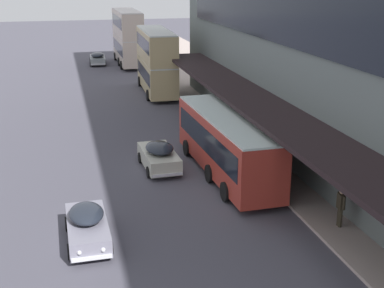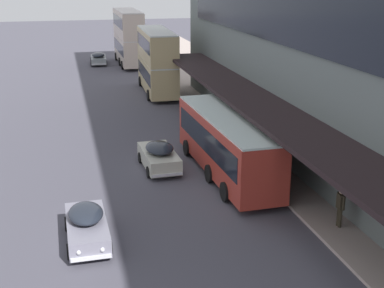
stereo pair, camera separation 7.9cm
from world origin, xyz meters
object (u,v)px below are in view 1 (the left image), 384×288
sedan_trailing_near (159,156)px  transit_bus_kerbside_rear (156,59)px  sedan_second_near (87,225)px  pedestrian_at_kerb (341,205)px  transit_bus_kerbside_far (128,36)px  transit_bus_kerbside_front (226,142)px  sedan_lead_near (98,58)px

sedan_trailing_near → transit_bus_kerbside_rear: bearing=80.2°
transit_bus_kerbside_rear → sedan_trailing_near: transit_bus_kerbside_rear is taller
sedan_trailing_near → sedan_second_near: bearing=-119.8°
pedestrian_at_kerb → sedan_trailing_near: bearing=124.0°
pedestrian_at_kerb → sedan_second_near: bearing=172.0°
transit_bus_kerbside_far → pedestrian_at_kerb: transit_bus_kerbside_far is taller
transit_bus_kerbside_front → sedan_lead_near: transit_bus_kerbside_front is taller
transit_bus_kerbside_far → sedan_lead_near: (-3.69, 1.06, -2.79)m
transit_bus_kerbside_rear → sedan_lead_near: bearing=103.2°
sedan_lead_near → transit_bus_kerbside_rear: bearing=-76.8°
transit_bus_kerbside_front → transit_bus_kerbside_rear: 22.05m
sedan_trailing_near → pedestrian_at_kerb: 11.46m
transit_bus_kerbside_front → transit_bus_kerbside_rear: (0.01, 22.02, 1.23)m
transit_bus_kerbside_far → sedan_trailing_near: 37.25m
transit_bus_kerbside_far → sedan_trailing_near: (-2.97, -37.03, -2.71)m
transit_bus_kerbside_rear → pedestrian_at_kerb: bearing=-84.4°
transit_bus_kerbside_front → sedan_lead_near: size_ratio=2.32×
transit_bus_kerbside_rear → pedestrian_at_kerb: size_ratio=5.41×
transit_bus_kerbside_rear → transit_bus_kerbside_front: bearing=-90.0°
sedan_trailing_near → pedestrian_at_kerb: pedestrian_at_kerb is taller
transit_bus_kerbside_front → transit_bus_kerbside_far: (-0.52, 38.88, 1.57)m
sedan_second_near → pedestrian_at_kerb: size_ratio=2.33×
transit_bus_kerbside_front → sedan_second_near: 10.17m
sedan_trailing_near → transit_bus_kerbside_far: bearing=85.4°
transit_bus_kerbside_front → transit_bus_kerbside_rear: transit_bus_kerbside_rear is taller
transit_bus_kerbside_front → pedestrian_at_kerb: transit_bus_kerbside_front is taller
sedan_trailing_near → pedestrian_at_kerb: size_ratio=2.36×
transit_bus_kerbside_front → pedestrian_at_kerb: (2.91, -7.64, -0.77)m
transit_bus_kerbside_far → sedan_second_near: transit_bus_kerbside_far is taller
transit_bus_kerbside_far → sedan_lead_near: 4.74m
sedan_trailing_near → pedestrian_at_kerb: (6.40, -9.50, 0.38)m
transit_bus_kerbside_far → sedan_lead_near: bearing=163.9°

